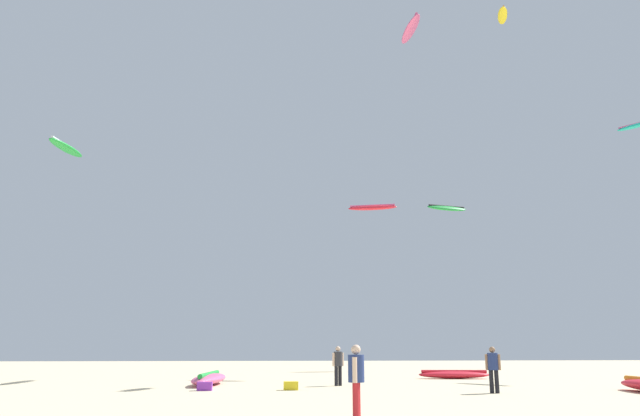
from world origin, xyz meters
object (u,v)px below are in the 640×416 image
at_px(kite_grounded_far, 209,379).
at_px(kite_aloft_2, 502,16).
at_px(person_midground, 338,363).
at_px(kite_aloft_1, 447,208).
at_px(person_left, 493,366).
at_px(gear_bag, 291,386).
at_px(kite_grounded_near, 454,375).
at_px(kite_aloft_5, 66,148).
at_px(kite_aloft_4, 411,29).
at_px(person_foreground, 356,376).
at_px(kite_aloft_3, 640,125).
at_px(cooler_box, 205,386).
at_px(kite_aloft_6, 372,208).

height_order(kite_grounded_far, kite_aloft_2, kite_aloft_2).
height_order(person_midground, kite_aloft_1, kite_aloft_1).
distance_m(person_left, gear_bag, 7.61).
relative_size(kite_grounded_near, kite_aloft_2, 1.68).
bearing_deg(kite_grounded_far, kite_aloft_5, 137.81).
bearing_deg(person_midground, kite_grounded_far, -122.39).
height_order(kite_aloft_2, kite_aloft_4, kite_aloft_4).
xyz_separation_m(person_left, kite_grounded_near, (1.42, 9.58, -0.74)).
bearing_deg(person_left, person_midground, 70.40).
bearing_deg(person_midground, gear_bag, -64.01).
xyz_separation_m(person_left, kite_aloft_2, (6.55, 11.88, 21.70)).
bearing_deg(person_foreground, kite_aloft_3, -121.82).
relative_size(kite_grounded_near, kite_aloft_4, 0.91).
distance_m(cooler_box, kite_aloft_5, 21.80).
bearing_deg(kite_aloft_3, kite_aloft_1, 124.61).
bearing_deg(kite_aloft_1, kite_aloft_2, -85.35).
bearing_deg(gear_bag, person_midground, 48.32).
relative_size(kite_aloft_2, kite_aloft_3, 0.82).
distance_m(person_foreground, person_left, 9.55).
distance_m(kite_aloft_3, kite_aloft_5, 35.87).
bearing_deg(person_midground, kite_aloft_3, 85.66).
bearing_deg(kite_aloft_4, person_foreground, -107.42).
bearing_deg(kite_aloft_6, person_foreground, -100.88).
distance_m(person_left, cooler_box, 10.78).
distance_m(kite_grounded_near, kite_aloft_5, 27.15).
xyz_separation_m(kite_grounded_near, kite_grounded_far, (-12.17, -4.13, 0.05)).
height_order(kite_grounded_far, kite_aloft_4, kite_aloft_4).
relative_size(person_left, kite_aloft_6, 0.53).
bearing_deg(person_foreground, kite_aloft_2, -106.81).
distance_m(person_foreground, kite_grounded_near, 18.57).
bearing_deg(kite_aloft_5, gear_bag, -42.57).
bearing_deg(person_left, kite_aloft_1, 7.57).
height_order(person_left, kite_aloft_4, kite_aloft_4).
distance_m(person_left, kite_aloft_3, 22.65).
bearing_deg(kite_aloft_2, kite_aloft_1, 94.65).
xyz_separation_m(person_left, kite_aloft_1, (5.62, 23.26, 11.45)).
height_order(kite_aloft_3, kite_aloft_5, kite_aloft_3).
distance_m(person_left, kite_grounded_far, 12.07).
relative_size(kite_grounded_far, cooler_box, 8.22).
relative_size(person_foreground, kite_grounded_near, 0.45).
height_order(person_left, kite_aloft_1, kite_aloft_1).
bearing_deg(kite_aloft_5, kite_aloft_1, 16.89).
height_order(kite_grounded_far, kite_aloft_6, kite_aloft_6).
xyz_separation_m(person_midground, kite_aloft_1, (10.80, 18.80, 11.45)).
distance_m(kite_aloft_4, kite_aloft_6, 16.55).
relative_size(person_left, kite_aloft_5, 0.44).
relative_size(gear_bag, kite_aloft_6, 0.18).
bearing_deg(cooler_box, kite_aloft_4, 51.62).
height_order(kite_grounded_far, kite_aloft_3, kite_aloft_3).
xyz_separation_m(cooler_box, kite_aloft_6, (8.35, 10.39, 9.59)).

